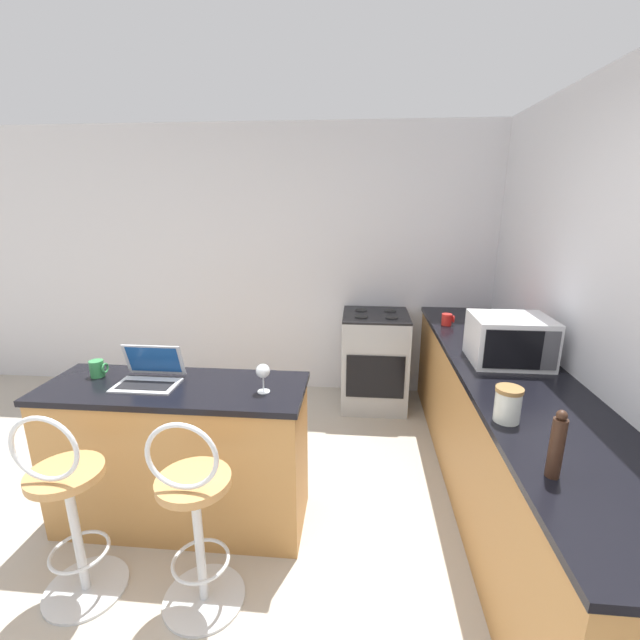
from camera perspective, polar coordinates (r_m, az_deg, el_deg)
ground_plane at (r=2.49m, az=-15.63°, el=-35.06°), size 20.00×20.00×0.00m
wall_back at (r=4.27m, az=-4.07°, el=7.49°), size 12.00×0.06×2.60m
breakfast_bar at (r=2.79m, az=-18.13°, el=-16.67°), size 1.50×0.54×0.90m
counter_right at (r=3.09m, az=23.37°, el=-13.90°), size 0.68×3.23×0.90m
bar_stool_near at (r=2.52m, az=-30.43°, el=-21.14°), size 0.40×0.40×1.03m
bar_stool_far at (r=2.25m, az=-16.27°, el=-24.21°), size 0.40×0.40×1.03m
laptop at (r=2.65m, az=-21.76°, el=-6.67°), size 0.35×0.26×0.21m
microwave at (r=2.99m, az=23.95°, el=-2.42°), size 0.48×0.40×0.30m
toaster at (r=3.50m, az=21.60°, el=-0.83°), size 0.24×0.24×0.17m
stove_range at (r=4.10m, az=7.25°, el=-5.29°), size 0.60×0.61×0.91m
mug_red at (r=3.72m, az=16.59°, el=0.07°), size 0.10×0.08×0.10m
pepper_mill at (r=1.88m, az=29.03°, el=-14.41°), size 0.05×0.05×0.28m
mug_green at (r=2.87m, az=-27.54°, el=-5.76°), size 0.10×0.08×0.10m
wine_glass_short at (r=2.34m, az=-7.62°, el=-6.90°), size 0.08×0.08×0.16m
storage_jar at (r=2.23m, az=23.76°, el=-10.24°), size 0.13×0.13×0.17m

